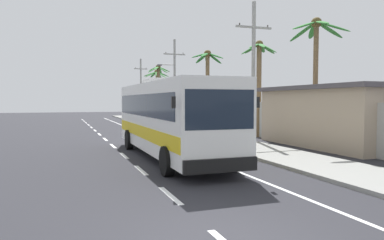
% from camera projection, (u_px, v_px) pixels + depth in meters
% --- Properties ---
extents(ground_plane, '(160.00, 160.00, 0.00)m').
position_uv_depth(ground_plane, '(221.00, 239.00, 6.94)').
color(ground_plane, '#28282D').
extents(sidewalk_kerb, '(3.20, 90.00, 0.14)m').
position_uv_depth(sidewalk_kerb, '(263.00, 151.00, 18.62)').
color(sidewalk_kerb, gray).
rests_on(sidewalk_kerb, ground).
extents(lane_markings, '(3.46, 71.00, 0.01)m').
position_uv_depth(lane_markings, '(152.00, 146.00, 21.10)').
color(lane_markings, white).
rests_on(lane_markings, ground).
extents(boundary_wall, '(0.24, 60.00, 2.51)m').
position_uv_depth(boundary_wall, '(283.00, 122.00, 23.60)').
color(boundary_wall, '#B2B2AD').
rests_on(boundary_wall, ground).
extents(coach_bus_foreground, '(3.01, 11.59, 3.65)m').
position_uv_depth(coach_bus_foreground, '(169.00, 116.00, 16.87)').
color(coach_bus_foreground, white).
rests_on(coach_bus_foreground, ground).
extents(motorcycle_beside_bus, '(0.56, 1.96, 1.54)m').
position_uv_depth(motorcycle_beside_bus, '(166.00, 128.00, 26.08)').
color(motorcycle_beside_bus, black).
rests_on(motorcycle_beside_bus, ground).
extents(pedestrian_midwalk, '(0.36, 0.36, 1.67)m').
position_uv_depth(pedestrian_midwalk, '(218.00, 123.00, 26.25)').
color(pedestrian_midwalk, '#2D7A47').
rests_on(pedestrian_midwalk, sidewalk_kerb).
extents(utility_pole_mid, '(2.45, 0.24, 8.70)m').
position_uv_depth(utility_pole_mid, '(253.00, 69.00, 22.89)').
color(utility_pole_mid, '#9E9E99').
rests_on(utility_pole_mid, ground).
extents(utility_pole_far, '(3.08, 0.24, 9.13)m').
position_uv_depth(utility_pole_far, '(174.00, 80.00, 39.53)').
color(utility_pole_far, '#9E9E99').
rests_on(utility_pole_far, ground).
extents(utility_pole_distant, '(2.05, 0.24, 8.94)m').
position_uv_depth(utility_pole_distant, '(141.00, 87.00, 56.15)').
color(utility_pole_distant, '#9E9E99').
rests_on(utility_pole_distant, ground).
extents(palm_nearest, '(3.26, 3.27, 6.42)m').
position_uv_depth(palm_nearest, '(157.00, 82.00, 45.49)').
color(palm_nearest, brown).
rests_on(palm_nearest, ground).
extents(palm_second, '(2.69, 2.58, 6.65)m').
position_uv_depth(palm_second, '(158.00, 85.00, 41.54)').
color(palm_second, brown).
rests_on(palm_second, ground).
extents(palm_third, '(2.62, 2.74, 6.86)m').
position_uv_depth(palm_third, '(259.00, 72.00, 26.13)').
color(palm_third, brown).
rests_on(palm_third, ground).
extents(palm_fourth, '(2.73, 2.58, 6.46)m').
position_uv_depth(palm_fourth, '(207.00, 75.00, 28.19)').
color(palm_fourth, brown).
rests_on(palm_fourth, ground).
extents(palm_farthest, '(3.53, 3.45, 7.06)m').
position_uv_depth(palm_farthest, '(316.00, 52.00, 19.79)').
color(palm_farthest, brown).
rests_on(palm_farthest, ground).
extents(roadside_building, '(11.08, 9.77, 3.44)m').
position_uv_depth(roadside_building, '(376.00, 115.00, 22.05)').
color(roadside_building, tan).
rests_on(roadside_building, ground).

